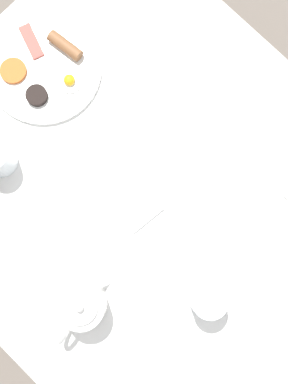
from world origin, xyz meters
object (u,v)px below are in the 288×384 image
at_px(teapot_near, 82,306).
at_px(napkin_folded, 129,196).
at_px(fork_by_plate, 230,152).
at_px(creamer_jug, 199,375).
at_px(knife_by_plate, 278,314).
at_px(water_glass_short, 208,300).
at_px(breakfast_plate, 45,68).

relative_size(teapot_near, napkin_folded, 1.19).
height_order(teapot_near, fork_by_plate, teapot_near).
distance_m(creamer_jug, knife_by_plate, 0.22).
height_order(teapot_near, creamer_jug, teapot_near).
relative_size(water_glass_short, creamer_jug, 1.29).
bearing_deg(fork_by_plate, creamer_jug, 35.00).
distance_m(breakfast_plate, water_glass_short, 0.66).
xyz_separation_m(breakfast_plate, fork_by_plate, (-0.16, 0.46, -0.01)).
relative_size(breakfast_plate, fork_by_plate, 1.55).
bearing_deg(water_glass_short, knife_by_plate, 122.74).
height_order(teapot_near, knife_by_plate, teapot_near).
distance_m(creamer_jug, napkin_folded, 0.43).
distance_m(water_glass_short, fork_by_plate, 0.35).
distance_m(teapot_near, creamer_jug, 0.30).
height_order(breakfast_plate, water_glass_short, water_glass_short).
bearing_deg(water_glass_short, creamer_jug, 37.72).
bearing_deg(fork_by_plate, teapot_near, 0.65).
height_order(napkin_folded, knife_by_plate, napkin_folded).
height_order(breakfast_plate, knife_by_plate, breakfast_plate).
height_order(water_glass_short, knife_by_plate, water_glass_short).
height_order(creamer_jug, napkin_folded, creamer_jug).
height_order(creamer_jug, knife_by_plate, creamer_jug).
xyz_separation_m(napkin_folded, knife_by_plate, (-0.04, 0.43, -0.00)).
height_order(water_glass_short, fork_by_plate, water_glass_short).
bearing_deg(breakfast_plate, teapot_near, 54.82).
relative_size(teapot_near, water_glass_short, 1.95).
relative_size(breakfast_plate, knife_by_plate, 1.36).
distance_m(napkin_folded, knife_by_plate, 0.43).
height_order(water_glass_short, napkin_folded, water_glass_short).
bearing_deg(creamer_jug, knife_by_plate, 169.58).
distance_m(breakfast_plate, knife_by_plate, 0.79).
bearing_deg(napkin_folded, fork_by_plate, 158.03).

